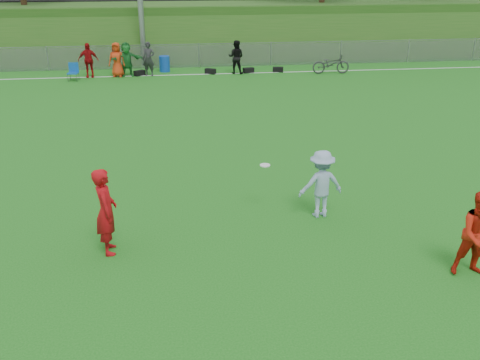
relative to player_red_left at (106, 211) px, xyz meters
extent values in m
plane|color=#166816|center=(2.98, -0.18, -0.90)|extent=(120.00, 120.00, 0.00)
cube|color=white|center=(2.98, 17.82, -0.90)|extent=(60.00, 0.10, 0.01)
cube|color=gray|center=(2.98, 19.82, -0.30)|extent=(58.00, 0.02, 1.20)
cube|color=gray|center=(2.98, 19.82, 0.35)|extent=(58.00, 0.04, 0.04)
cube|color=#235718|center=(2.98, 30.82, 0.60)|extent=(120.00, 18.00, 3.00)
imported|color=#A40B0E|center=(-2.64, 17.82, -0.05)|extent=(1.00, 0.44, 1.69)
imported|color=red|center=(-1.25, 17.82, -0.05)|extent=(0.91, 0.67, 1.69)
imported|color=#1E722B|center=(-0.76, 17.82, -0.05)|extent=(1.63, 0.76, 1.69)
imported|color=#29292B|center=(0.33, 17.82, -0.05)|extent=(0.71, 0.56, 1.69)
imported|color=black|center=(4.78, 17.82, -0.05)|extent=(1.00, 0.90, 1.69)
cube|color=black|center=(-0.18, 17.92, -0.77)|extent=(0.61, 0.56, 0.26)
cube|color=black|center=(3.45, 17.92, -0.77)|extent=(0.61, 0.55, 0.26)
cube|color=black|center=(5.45, 17.92, -0.77)|extent=(0.60, 0.40, 0.26)
cube|color=black|center=(7.02, 17.92, -0.77)|extent=(0.60, 0.39, 0.26)
imported|color=#B10C11|center=(0.00, 0.00, 0.00)|extent=(0.52, 0.71, 1.80)
imported|color=red|center=(6.89, -1.75, -0.06)|extent=(0.89, 0.73, 1.68)
imported|color=#94AFCE|center=(4.67, 1.05, -0.11)|extent=(1.09, 0.70, 1.59)
cylinder|color=silver|center=(3.44, 1.45, 0.26)|extent=(0.24, 0.24, 0.02)
cylinder|color=#1143B8|center=(1.10, 18.82, -0.50)|extent=(0.59, 0.59, 0.81)
cube|color=#0F4FA9|center=(-3.32, 17.02, -0.52)|extent=(0.53, 0.53, 0.05)
cube|color=#0F4FA9|center=(-3.29, 17.24, -0.28)|extent=(0.48, 0.09, 0.48)
imported|color=#2A2A2C|center=(9.65, 17.17, -0.40)|extent=(1.93, 0.74, 1.00)
camera|label=1|loc=(1.41, -9.79, 4.62)|focal=40.00mm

